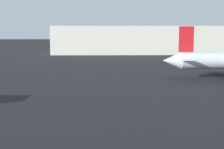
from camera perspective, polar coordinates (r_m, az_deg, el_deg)
name	(u,v)px	position (r m, az deg, el deg)	size (l,w,h in m)	color
terminal_building	(153,40)	(128.98, 6.91, 5.91)	(74.46, 20.75, 10.24)	beige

